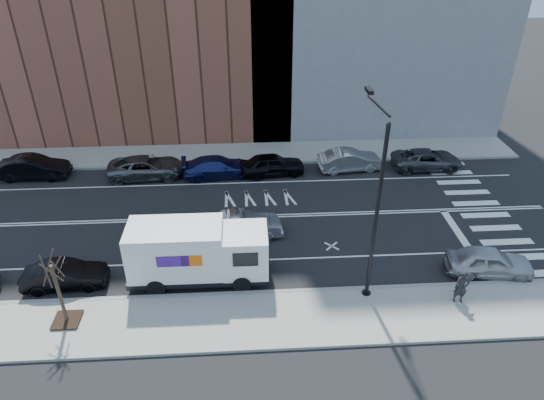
{
  "coord_description": "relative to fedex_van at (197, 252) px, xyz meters",
  "views": [
    {
      "loc": [
        1.33,
        -24.94,
        16.25
      ],
      "look_at": [
        2.82,
        -0.41,
        1.4
      ],
      "focal_mm": 32.0,
      "sensor_mm": 36.0,
      "label": 1
    }
  ],
  "objects": [
    {
      "name": "street_tree",
      "position": [
        -5.79,
        -2.8,
        -0.22
      ],
      "size": [
        1.2,
        1.2,
        3.75
      ],
      "color": "black",
      "rests_on": "ground"
    },
    {
      "name": "road_markings",
      "position": [
        1.21,
        5.6,
        -1.66
      ],
      "size": [
        40.0,
        8.6,
        0.01
      ],
      "primitive_type": null,
      "color": "white",
      "rests_on": "ground"
    },
    {
      "name": "crosswalk",
      "position": [
        17.21,
        5.6,
        -1.66
      ],
      "size": [
        3.0,
        14.0,
        0.01
      ],
      "primitive_type": null,
      "color": "white",
      "rests_on": "ground"
    },
    {
      "name": "curb_near",
      "position": [
        1.21,
        -1.4,
        -1.58
      ],
      "size": [
        44.0,
        0.25,
        0.17
      ],
      "primitive_type": "cube",
      "color": "gray",
      "rests_on": "ground"
    },
    {
      "name": "far_parked_f",
      "position": [
        10.01,
        11.41,
        -0.91
      ],
      "size": [
        4.74,
        2.08,
        1.51
      ],
      "primitive_type": "imported",
      "rotation": [
        0.0,
        0.0,
        1.68
      ],
      "color": "#9D9EA2",
      "rests_on": "ground"
    },
    {
      "name": "sidewalk_near",
      "position": [
        1.21,
        -3.2,
        -1.59
      ],
      "size": [
        44.0,
        3.6,
        0.15
      ],
      "primitive_type": "cube",
      "color": "gray",
      "rests_on": "ground"
    },
    {
      "name": "ground",
      "position": [
        1.21,
        5.6,
        -1.67
      ],
      "size": [
        120.0,
        120.0,
        0.0
      ],
      "primitive_type": "plane",
      "color": "black",
      "rests_on": "ground"
    },
    {
      "name": "streetlight",
      "position": [
        8.21,
        -1.31,
        3.41
      ],
      "size": [
        0.44,
        4.02,
        9.34
      ],
      "color": "black",
      "rests_on": "ground"
    },
    {
      "name": "far_parked_e",
      "position": [
        4.41,
        11.06,
        -0.9
      ],
      "size": [
        4.68,
        2.29,
        1.54
      ],
      "primitive_type": "imported",
      "rotation": [
        0.0,
        0.0,
        1.68
      ],
      "color": "black",
      "rests_on": "ground"
    },
    {
      "name": "curb_far",
      "position": [
        1.21,
        12.6,
        -1.58
      ],
      "size": [
        44.0,
        0.25,
        0.17
      ],
      "primitive_type": "cube",
      "color": "gray",
      "rests_on": "ground"
    },
    {
      "name": "far_parked_d",
      "position": [
        0.56,
        11.03,
        -0.95
      ],
      "size": [
        5.11,
        2.54,
        1.43
      ],
      "primitive_type": "imported",
      "rotation": [
        0.0,
        0.0,
        1.68
      ],
      "color": "navy",
      "rests_on": "ground"
    },
    {
      "name": "far_parked_g",
      "position": [
        15.61,
        11.34,
        -0.97
      ],
      "size": [
        5.02,
        2.36,
        1.39
      ],
      "primitive_type": "imported",
      "rotation": [
        0.0,
        0.0,
        1.56
      ],
      "color": "#43454A",
      "rests_on": "ground"
    },
    {
      "name": "fedex_van",
      "position": [
        0.0,
        0.0,
        0.0
      ],
      "size": [
        6.98,
        2.53,
        3.18
      ],
      "rotation": [
        0.0,
        0.0,
        -0.01
      ],
      "color": "black",
      "rests_on": "ground"
    },
    {
      "name": "far_parked_c",
      "position": [
        -4.39,
        11.25,
        -0.94
      ],
      "size": [
        5.42,
        2.78,
        1.46
      ],
      "primitive_type": "imported",
      "rotation": [
        0.0,
        0.0,
        1.64
      ],
      "color": "#55585E",
      "rests_on": "ground"
    },
    {
      "name": "sidewalk_far",
      "position": [
        1.21,
        14.4,
        -1.59
      ],
      "size": [
        44.0,
        3.6,
        0.15
      ],
      "primitive_type": "cube",
      "color": "gray",
      "rests_on": "ground"
    },
    {
      "name": "near_parked_rear_a",
      "position": [
        -6.57,
        -0.17,
        -1.0
      ],
      "size": [
        4.14,
        1.68,
        1.33
      ],
      "primitive_type": "imported",
      "rotation": [
        0.0,
        0.0,
        1.64
      ],
      "color": "black",
      "rests_on": "ground"
    },
    {
      "name": "near_parked_front",
      "position": [
        14.83,
        -0.48,
        -0.93
      ],
      "size": [
        4.54,
        2.29,
        1.48
      ],
      "primitive_type": "imported",
      "rotation": [
        0.0,
        0.0,
        1.44
      ],
      "color": "#B7B8BD",
      "rests_on": "ground"
    },
    {
      "name": "pedestrian",
      "position": [
        12.45,
        -2.6,
        -0.64
      ],
      "size": [
        0.69,
        0.5,
        1.76
      ],
      "primitive_type": "imported",
      "rotation": [
        0.0,
        0.0,
        -0.13
      ],
      "color": "black",
      "rests_on": "sidewalk_near"
    },
    {
      "name": "driving_sedan",
      "position": [
        2.24,
        3.56,
        -0.93
      ],
      "size": [
        4.63,
        2.03,
        1.48
      ],
      "primitive_type": "imported",
      "rotation": [
        0.0,
        0.0,
        1.68
      ],
      "color": "#A7A6AB",
      "rests_on": "ground"
    },
    {
      "name": "far_parked_b",
      "position": [
        -12.21,
        11.57,
        -0.88
      ],
      "size": [
        4.8,
        1.72,
        1.58
      ],
      "primitive_type": "imported",
      "rotation": [
        0.0,
        0.0,
        1.56
      ],
      "color": "black",
      "rests_on": "ground"
    }
  ]
}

